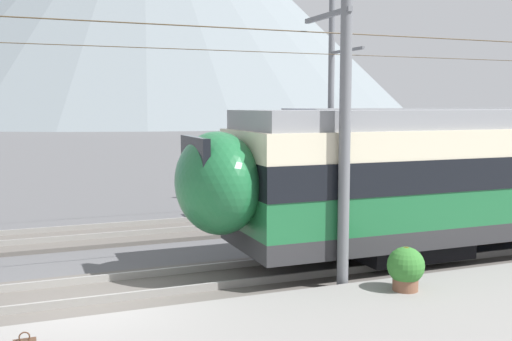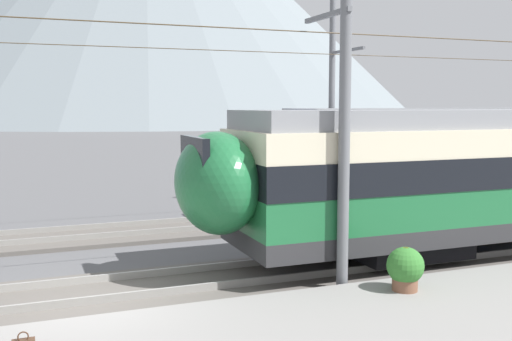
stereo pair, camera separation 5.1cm
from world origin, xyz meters
name	(u,v)px [view 2 (the right image)]	position (x,y,z in m)	size (l,w,h in m)	color
ground_plane	(87,317)	(0.00, 0.00, 0.00)	(400.00, 400.00, 0.00)	#565659
track_near	(81,297)	(0.00, 1.09, 0.07)	(120.00, 3.00, 0.28)	#5B5651
track_far	(64,238)	(0.00, 6.91, 0.07)	(120.00, 3.00, 0.28)	#5B5651
catenary_mast_mid	(342,107)	(5.13, -0.43, 3.93)	(43.16, 1.94, 7.50)	slate
catenary_mast_far_side	(334,101)	(10.03, 8.86, 4.14)	(43.16, 2.41, 7.92)	slate
potted_plant_by_shelter	(405,267)	(5.95, -1.60, 0.79)	(0.74, 0.74, 0.87)	brown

